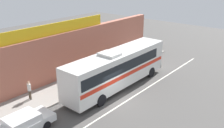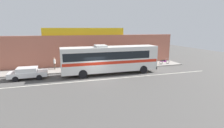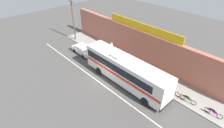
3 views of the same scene
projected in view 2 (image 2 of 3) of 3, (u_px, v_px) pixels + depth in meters
ground_plane at (96, 78)px, 20.55m from camera, size 70.00×70.00×0.00m
sidewalk_slab at (89, 68)px, 25.41m from camera, size 30.00×3.60×0.14m
storefront_facade at (86, 51)px, 26.95m from camera, size 30.00×0.70×4.80m
storefront_billboard at (85, 32)px, 26.34m from camera, size 12.49×0.12×1.10m
road_center_stripe at (97, 80)px, 19.80m from camera, size 30.00×0.14×0.01m
intercity_bus at (109, 58)px, 22.21m from camera, size 12.39×2.64×3.78m
parked_car at (28, 73)px, 20.13m from camera, size 4.22×1.92×1.37m
motorcycle_orange at (164, 61)px, 27.95m from camera, size 1.84×0.56×0.94m
motorcycle_blue at (150, 63)px, 27.06m from camera, size 1.89×0.56×0.94m
motorcycle_red at (139, 63)px, 26.46m from camera, size 1.89×0.56×0.94m
pedestrian_far_left at (55, 62)px, 24.32m from camera, size 0.30×0.48×1.68m
pedestrian_far_right at (112, 61)px, 25.78m from camera, size 0.30×0.48×1.57m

